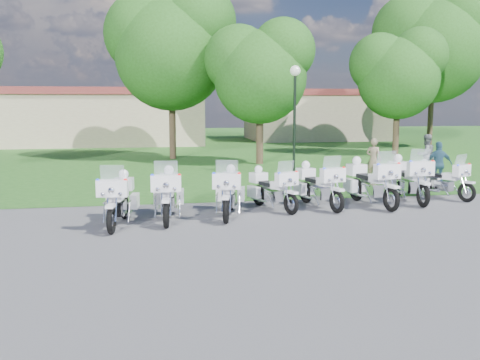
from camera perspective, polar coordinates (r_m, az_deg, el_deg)
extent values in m
plane|color=#55555A|center=(13.81, 3.19, -4.55)|extent=(100.00, 100.00, 0.00)
cube|color=#1F561B|center=(40.34, -5.60, 3.89)|extent=(100.00, 48.00, 0.01)
torus|color=black|center=(12.87, -13.56, -4.21)|extent=(0.22, 0.69, 0.67)
torus|color=black|center=(14.52, -12.23, -2.76)|extent=(0.22, 0.69, 0.67)
cube|color=white|center=(12.78, -13.63, -2.68)|extent=(0.24, 0.46, 0.07)
cube|color=white|center=(12.96, -13.47, -0.85)|extent=(0.75, 0.34, 0.40)
cube|color=silver|center=(12.97, -13.47, 0.73)|extent=(0.58, 0.20, 0.38)
sphere|color=red|center=(12.81, -12.14, -0.05)|extent=(0.09, 0.09, 0.09)
sphere|color=#1426E5|center=(12.94, -14.95, -0.06)|extent=(0.09, 0.09, 0.09)
cube|color=silver|center=(13.69, -12.86, -2.92)|extent=(0.42, 0.61, 0.34)
cube|color=white|center=(13.39, -13.10, -1.64)|extent=(0.39, 0.56, 0.22)
cube|color=black|center=(13.92, -12.67, -1.34)|extent=(0.42, 0.67, 0.12)
cube|color=white|center=(14.29, -11.17, -2.20)|extent=(0.25, 0.54, 0.36)
cube|color=white|center=(14.40, -13.54, -2.20)|extent=(0.25, 0.54, 0.36)
cube|color=white|center=(14.45, -12.29, -0.42)|extent=(0.53, 0.47, 0.32)
sphere|color=white|center=(14.41, -12.32, 0.61)|extent=(0.26, 0.26, 0.26)
torus|color=black|center=(13.23, -7.88, -3.68)|extent=(0.20, 0.70, 0.69)
torus|color=black|center=(14.95, -7.54, -2.29)|extent=(0.20, 0.70, 0.69)
cube|color=white|center=(13.14, -7.91, -2.16)|extent=(0.23, 0.47, 0.07)
cube|color=white|center=(13.33, -7.89, -0.34)|extent=(0.76, 0.31, 0.41)
cube|color=silver|center=(13.34, -7.91, 1.24)|extent=(0.59, 0.18, 0.39)
sphere|color=red|center=(13.23, -6.49, 0.48)|extent=(0.09, 0.09, 0.09)
sphere|color=#1426E5|center=(13.26, -9.35, 0.44)|extent=(0.09, 0.09, 0.09)
cube|color=silver|center=(14.08, -7.71, -2.43)|extent=(0.40, 0.61, 0.35)
cube|color=white|center=(13.78, -7.78, -1.14)|extent=(0.38, 0.56, 0.23)
cube|color=black|center=(14.33, -7.67, -0.86)|extent=(0.41, 0.67, 0.12)
cube|color=white|center=(14.75, -6.38, -1.72)|extent=(0.23, 0.55, 0.37)
cube|color=white|center=(14.78, -8.78, -1.74)|extent=(0.23, 0.55, 0.37)
cube|color=white|center=(14.88, -7.58, 0.04)|extent=(0.53, 0.46, 0.33)
sphere|color=white|center=(14.84, -7.60, 1.07)|extent=(0.27, 0.27, 0.27)
torus|color=black|center=(13.61, -1.50, -3.30)|extent=(0.28, 0.69, 0.68)
torus|color=black|center=(15.29, -0.97, -2.01)|extent=(0.28, 0.69, 0.68)
cube|color=white|center=(13.53, -1.51, -1.84)|extent=(0.28, 0.47, 0.07)
cube|color=white|center=(13.71, -1.43, -0.12)|extent=(0.76, 0.40, 0.40)
cube|color=silver|center=(13.73, -1.42, 1.37)|extent=(0.58, 0.25, 0.38)
sphere|color=red|center=(13.61, -0.10, 0.63)|extent=(0.09, 0.09, 0.09)
sphere|color=#1426E5|center=(13.66, -2.81, 0.65)|extent=(0.09, 0.09, 0.09)
cube|color=silver|center=(14.45, -1.22, -2.13)|extent=(0.46, 0.63, 0.34)
cube|color=white|center=(14.15, -1.29, -0.90)|extent=(0.43, 0.59, 0.22)
cube|color=black|center=(14.69, -1.13, -0.63)|extent=(0.48, 0.69, 0.12)
cube|color=white|center=(15.10, 0.13, -1.48)|extent=(0.30, 0.55, 0.36)
cube|color=white|center=(15.14, -2.16, -1.46)|extent=(0.30, 0.55, 0.36)
cube|color=white|center=(15.23, -0.97, 0.22)|extent=(0.56, 0.50, 0.32)
sphere|color=white|center=(15.19, -0.97, 1.20)|extent=(0.26, 0.26, 0.26)
torus|color=black|center=(14.75, 5.47, -2.54)|extent=(0.35, 0.62, 0.62)
torus|color=black|center=(16.00, 2.03, -1.66)|extent=(0.35, 0.62, 0.62)
cube|color=white|center=(14.68, 5.53, -1.31)|extent=(0.31, 0.44, 0.06)
cube|color=white|center=(14.81, 5.00, 0.12)|extent=(0.70, 0.46, 0.37)
cube|color=silver|center=(14.81, 4.89, 1.38)|extent=(0.52, 0.30, 0.35)
sphere|color=red|center=(14.92, 6.04, 0.84)|extent=(0.08, 0.08, 0.08)
sphere|color=#1426E5|center=(14.56, 4.21, 0.69)|extent=(0.08, 0.08, 0.08)
cube|color=silver|center=(15.36, 3.64, -1.66)|extent=(0.49, 0.60, 0.31)
cube|color=white|center=(15.13, 4.14, -0.58)|extent=(0.46, 0.56, 0.20)
cube|color=black|center=(15.53, 3.05, -0.41)|extent=(0.51, 0.65, 0.11)
cube|color=white|center=(16.02, 3.13, -1.08)|extent=(0.34, 0.51, 0.33)
cube|color=white|center=(15.71, 1.48, -1.26)|extent=(0.34, 0.51, 0.33)
cube|color=white|center=(15.94, 1.98, 0.29)|extent=(0.55, 0.51, 0.30)
sphere|color=white|center=(15.90, 1.98, 1.14)|extent=(0.24, 0.24, 0.24)
torus|color=black|center=(15.12, 10.28, -2.28)|extent=(0.28, 0.68, 0.67)
torus|color=black|center=(16.53, 7.03, -1.31)|extent=(0.28, 0.68, 0.67)
cube|color=white|center=(15.05, 10.36, -0.99)|extent=(0.28, 0.47, 0.07)
cube|color=white|center=(15.20, 9.87, 0.52)|extent=(0.75, 0.40, 0.40)
cube|color=silver|center=(15.21, 9.78, 1.85)|extent=(0.57, 0.25, 0.37)
sphere|color=red|center=(15.30, 11.01, 1.26)|extent=(0.09, 0.09, 0.09)
sphere|color=#1426E5|center=(14.95, 9.00, 1.15)|extent=(0.09, 0.09, 0.09)
cube|color=silver|center=(15.82, 8.55, -1.33)|extent=(0.46, 0.62, 0.34)
cube|color=white|center=(15.57, 9.05, -0.20)|extent=(0.43, 0.58, 0.22)
cube|color=black|center=(16.02, 8.01, -0.01)|extent=(0.47, 0.68, 0.12)
cube|color=white|center=(16.53, 8.20, -0.74)|extent=(0.29, 0.54, 0.36)
cube|color=white|center=(16.23, 6.40, -0.87)|extent=(0.29, 0.54, 0.36)
cube|color=white|center=(16.47, 7.01, 0.72)|extent=(0.56, 0.50, 0.32)
sphere|color=white|center=(16.44, 7.03, 1.61)|extent=(0.26, 0.26, 0.26)
torus|color=black|center=(15.67, 15.83, -2.00)|extent=(0.26, 0.73, 0.72)
torus|color=black|center=(17.15, 12.30, -1.01)|extent=(0.26, 0.73, 0.72)
cube|color=white|center=(15.59, 15.93, -0.66)|extent=(0.27, 0.50, 0.07)
cube|color=white|center=(15.75, 15.42, 0.90)|extent=(0.80, 0.38, 0.43)
cube|color=silver|center=(15.76, 15.34, 2.28)|extent=(0.61, 0.23, 0.40)
sphere|color=red|center=(15.88, 16.59, 1.65)|extent=(0.10, 0.10, 0.10)
sphere|color=#1426E5|center=(15.48, 14.55, 1.57)|extent=(0.10, 0.10, 0.10)
cube|color=silver|center=(16.40, 13.96, -1.03)|extent=(0.46, 0.65, 0.36)
cube|color=white|center=(16.13, 14.51, 0.15)|extent=(0.43, 0.61, 0.24)
cube|color=black|center=(16.61, 13.39, 0.34)|extent=(0.47, 0.72, 0.13)
cube|color=white|center=(17.16, 13.51, -0.43)|extent=(0.28, 0.58, 0.39)
cube|color=white|center=(16.82, 11.68, -0.54)|extent=(0.28, 0.58, 0.39)
cube|color=white|center=(17.09, 12.31, 1.10)|extent=(0.58, 0.51, 0.34)
sphere|color=white|center=(17.06, 12.34, 2.02)|extent=(0.28, 0.28, 0.28)
torus|color=black|center=(16.60, 18.96, -1.57)|extent=(0.17, 0.72, 0.72)
torus|color=black|center=(18.23, 16.41, -0.61)|extent=(0.17, 0.72, 0.72)
cube|color=white|center=(16.52, 19.05, -0.30)|extent=(0.21, 0.48, 0.08)
cube|color=white|center=(16.71, 18.70, 1.18)|extent=(0.78, 0.29, 0.43)
cube|color=silver|center=(16.73, 18.67, 2.49)|extent=(0.61, 0.16, 0.40)
sphere|color=red|center=(16.79, 19.89, 1.86)|extent=(0.10, 0.10, 0.10)
sphere|color=#1426E5|center=(16.48, 17.76, 1.85)|extent=(0.10, 0.10, 0.10)
cube|color=silver|center=(17.41, 17.61, -0.64)|extent=(0.39, 0.62, 0.36)
cube|color=white|center=(17.13, 18.03, 0.47)|extent=(0.37, 0.57, 0.24)
cube|color=black|center=(17.65, 17.22, 0.66)|extent=(0.39, 0.68, 0.13)
cube|color=white|center=(18.19, 17.57, -0.10)|extent=(0.22, 0.57, 0.39)
cube|color=white|center=(17.93, 15.70, -0.14)|extent=(0.22, 0.57, 0.39)
cube|color=white|center=(18.17, 16.45, 1.38)|extent=(0.53, 0.45, 0.34)
sphere|color=white|center=(18.14, 16.49, 2.25)|extent=(0.28, 0.28, 0.28)
torus|color=black|center=(17.97, 23.03, -1.22)|extent=(0.37, 0.61, 0.62)
torus|color=black|center=(18.84, 19.00, -0.60)|extent=(0.37, 0.61, 0.62)
cube|color=white|center=(17.92, 23.13, -0.21)|extent=(0.32, 0.44, 0.06)
cube|color=white|center=(18.00, 22.58, 0.95)|extent=(0.70, 0.48, 0.37)
cube|color=silver|center=(17.99, 22.48, 1.99)|extent=(0.52, 0.32, 0.35)
sphere|color=red|center=(18.20, 23.26, 1.54)|extent=(0.08, 0.08, 0.08)
sphere|color=#1426E5|center=(17.70, 22.24, 1.43)|extent=(0.08, 0.08, 0.08)
cube|color=silver|center=(18.39, 20.94, -0.56)|extent=(0.50, 0.60, 0.31)
cube|color=white|center=(18.22, 21.56, 0.36)|extent=(0.47, 0.56, 0.20)
cube|color=black|center=(18.50, 20.28, 0.48)|extent=(0.52, 0.65, 0.11)
cube|color=white|center=(18.96, 19.86, -0.11)|extent=(0.35, 0.50, 0.33)
cube|color=white|center=(18.51, 18.87, -0.25)|extent=(0.35, 0.50, 0.33)
cube|color=white|center=(18.78, 19.01, 1.05)|extent=(0.56, 0.52, 0.29)
sphere|color=white|center=(18.76, 19.05, 1.77)|extent=(0.24, 0.24, 0.24)
cylinder|color=black|center=(22.85, 5.82, 5.84)|extent=(0.12, 0.12, 4.22)
sphere|color=white|center=(22.87, 5.91, 11.52)|extent=(0.44, 0.44, 0.44)
cylinder|color=#38281C|center=(29.41, -7.23, 6.23)|extent=(0.36, 0.36, 4.09)
sphere|color=#214F16|center=(29.51, -7.36, 13.11)|extent=(5.96, 5.96, 5.96)
sphere|color=#214F16|center=(30.05, -10.01, 15.10)|extent=(4.47, 4.47, 4.47)
sphere|color=#214F16|center=(29.43, -4.55, 16.44)|extent=(4.09, 4.09, 4.09)
cylinder|color=#38281C|center=(26.76, 2.12, 5.08)|extent=(0.36, 0.36, 3.15)
sphere|color=#214F16|center=(26.74, 2.15, 10.90)|extent=(4.58, 4.58, 4.58)
sphere|color=#214F16|center=(26.96, -0.14, 12.71)|extent=(3.43, 3.43, 3.43)
sphere|color=#214F16|center=(26.80, 4.61, 13.63)|extent=(3.15, 3.15, 3.15)
cylinder|color=#38281C|center=(33.14, 16.32, 5.46)|extent=(0.36, 0.36, 3.26)
sphere|color=#214F16|center=(33.14, 16.52, 10.32)|extent=(4.73, 4.73, 4.73)
sphere|color=#214F16|center=(33.08, 14.65, 11.93)|extent=(3.55, 3.55, 3.55)
sphere|color=#214F16|center=(33.47, 18.59, 12.49)|extent=(3.26, 3.26, 3.26)
cylinder|color=#38281C|center=(39.38, 19.67, 6.79)|extent=(0.36, 0.36, 4.74)
sphere|color=#214F16|center=(39.52, 19.97, 12.73)|extent=(6.90, 6.90, 6.90)
sphere|color=#214F16|center=(39.41, 17.70, 14.74)|extent=(5.17, 5.17, 5.17)
sphere|color=#214F16|center=(40.18, 22.50, 15.30)|extent=(4.74, 4.74, 4.74)
cube|color=tan|center=(41.23, -14.14, 6.27)|extent=(14.00, 8.00, 3.60)
cube|color=maroon|center=(41.22, -14.24, 9.12)|extent=(14.56, 8.32, 0.50)
cube|color=tan|center=(45.37, 8.14, 6.60)|extent=(11.00, 7.00, 3.60)
cube|color=maroon|center=(45.36, 8.19, 9.19)|extent=(11.44, 7.28, 0.50)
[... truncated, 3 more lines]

